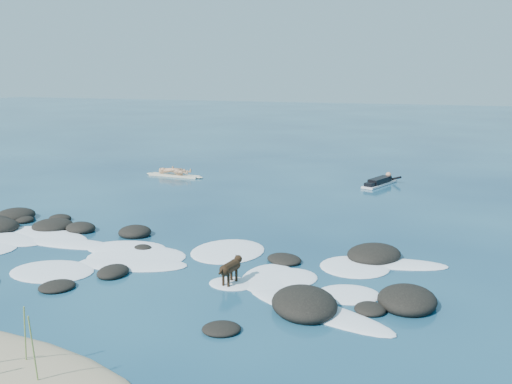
% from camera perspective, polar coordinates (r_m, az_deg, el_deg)
% --- Properties ---
extents(ground, '(160.00, 160.00, 0.00)m').
position_cam_1_polar(ground, '(16.63, -9.16, -5.36)').
color(ground, '#0A2642').
rests_on(ground, ground).
extents(reef_rocks, '(14.85, 7.26, 0.61)m').
position_cam_1_polar(reef_rocks, '(16.16, -13.68, -5.63)').
color(reef_rocks, black).
rests_on(reef_rocks, ground).
extents(breaking_foam, '(15.45, 5.39, 0.12)m').
position_cam_1_polar(breaking_foam, '(15.80, -12.40, -6.37)').
color(breaking_foam, white).
rests_on(breaking_foam, ground).
extents(standing_surfer_rig, '(3.08, 0.62, 1.75)m').
position_cam_1_polar(standing_surfer_rig, '(27.50, -8.20, 2.97)').
color(standing_surfer_rig, beige).
rests_on(standing_surfer_rig, ground).
extents(paddling_surfer_rig, '(1.49, 2.68, 0.47)m').
position_cam_1_polar(paddling_surfer_rig, '(25.78, 12.30, 1.02)').
color(paddling_surfer_rig, silver).
rests_on(paddling_surfer_rig, ground).
extents(dog, '(0.34, 1.04, 0.66)m').
position_cam_1_polar(dog, '(13.38, -2.52, -7.52)').
color(dog, black).
rests_on(dog, ground).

